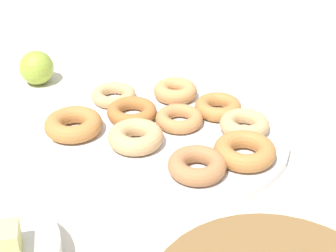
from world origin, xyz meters
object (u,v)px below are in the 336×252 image
Objects in this scene: donut_4 at (132,112)px; donut_7 at (136,137)px; donut_0 at (175,91)px; melon_chunk_left at (4,241)px; donut_6 at (74,124)px; donut_plate at (172,136)px; donut_3 at (218,107)px; donut_8 at (114,95)px; apple at (37,68)px; donut_1 at (179,119)px; donut_5 at (197,165)px; donut_2 at (244,124)px; donut_9 at (245,151)px.

donut_4 is 0.09m from donut_7.
melon_chunk_left is (0.10, 0.45, 0.03)m from donut_0.
donut_0 is at bearing -131.30° from donut_6.
melon_chunk_left is at bearing 70.51° from donut_plate.
donut_3 is (-0.06, -0.08, 0.02)m from donut_plate.
donut_6 reaches higher than donut_4.
donut_4 is 1.06× the size of donut_8.
donut_4 is 1.27× the size of apple.
donut_plate is 4.03× the size of donut_6.
donut_8 is (0.13, -0.06, -0.00)m from donut_1.
donut_7 is 0.15m from donut_8.
donut_5 is 0.29m from melon_chunk_left.
donut_1 is 0.93× the size of donut_4.
donut_4 is (0.19, 0.00, -0.00)m from donut_2.
donut_plate is at bearing 76.93° from donut_1.
donut_3 reaches higher than donut_plate.
donut_3 is at bearing -131.02° from donut_7.
donut_4 is 0.90× the size of donut_6.
donut_2 is at bearing -177.60° from donut_1.
donut_1 is at bearing 2.40° from donut_2.
donut_8 is (0.19, -0.18, -0.00)m from donut_5.
donut_5 is 0.98× the size of donut_7.
donut_5 is 0.08m from donut_9.
donut_8 is at bearing -32.76° from donut_plate.
donut_8 is 0.86× the size of donut_9.
donut_1 is at bearing 42.63° from donut_3.
donut_1 is at bearing 177.03° from donut_4.
donut_5 is 2.40× the size of melon_chunk_left.
donut_2 is 0.08m from donut_9.
donut_0 is 0.93× the size of donut_4.
donut_5 is 0.12m from donut_7.
donut_8 is at bearing -27.58° from donut_9.
donut_9 is at bearing 179.95° from donut_7.
donut_3 is 1.21× the size of apple.
donut_0 is at bearing -49.39° from donut_9.
donut_plate is 0.12m from donut_2.
melon_chunk_left is at bearing 77.92° from donut_0.
donut_0 is 0.21m from donut_6.
donut_6 is (0.14, 0.16, 0.00)m from donut_0.
donut_plate is at bearing -21.64° from donut_9.
donut_3 is 0.86× the size of donut_6.
donut_7 is (0.05, 0.05, 0.02)m from donut_plate.
donut_2 is at bearing -83.98° from donut_9.
donut_1 reaches higher than donut_plate.
donut_2 is 0.14m from donut_5.
donut_8 is at bearing 19.05° from donut_0.
donut_6 is at bearing -16.49° from donut_5.
donut_3 is at bearing -152.38° from donut_6.
donut_plate is 4.44× the size of donut_5.
donut_9 reaches higher than donut_8.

